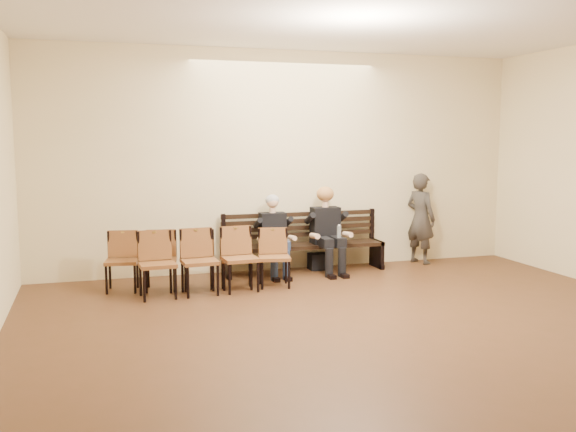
# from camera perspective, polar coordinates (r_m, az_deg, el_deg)

# --- Properties ---
(ground) EXTENTS (10.00, 10.00, 0.00)m
(ground) POSITION_cam_1_polar(r_m,az_deg,el_deg) (6.10, 13.78, -13.73)
(ground) COLOR #522F1C
(ground) RESTS_ON ground
(room_walls) EXTENTS (8.02, 10.01, 3.51)m
(room_walls) POSITION_cam_1_polar(r_m,az_deg,el_deg) (6.40, 10.79, 10.47)
(room_walls) COLOR beige
(room_walls) RESTS_ON ground
(bench) EXTENTS (2.60, 0.90, 0.45)m
(bench) POSITION_cam_1_polar(r_m,az_deg,el_deg) (10.23, 1.46, -3.74)
(bench) COLOR black
(bench) RESTS_ON ground
(seated_man) EXTENTS (0.49, 0.68, 1.18)m
(seated_man) POSITION_cam_1_polar(r_m,az_deg,el_deg) (9.89, -1.23, -1.95)
(seated_man) COLOR black
(seated_man) RESTS_ON ground
(seated_woman) EXTENTS (0.55, 0.76, 1.28)m
(seated_woman) POSITION_cam_1_polar(r_m,az_deg,el_deg) (10.16, 3.52, -1.46)
(seated_woman) COLOR black
(seated_woman) RESTS_ON ground
(laptop) EXTENTS (0.41, 0.35, 0.26)m
(laptop) POSITION_cam_1_polar(r_m,az_deg,el_deg) (9.77, -1.01, -2.13)
(laptop) COLOR silver
(laptop) RESTS_ON bench
(water_bottle) EXTENTS (0.08, 0.08, 0.22)m
(water_bottle) POSITION_cam_1_polar(r_m,az_deg,el_deg) (9.95, 4.56, -2.12)
(water_bottle) COLOR silver
(water_bottle) RESTS_ON bench
(bag) EXTENTS (0.36, 0.25, 0.27)m
(bag) POSITION_cam_1_polar(r_m,az_deg,el_deg) (10.43, 2.87, -4.04)
(bag) COLOR black
(bag) RESTS_ON ground
(passerby) EXTENTS (0.64, 0.76, 1.76)m
(passerby) POSITION_cam_1_polar(r_m,az_deg,el_deg) (11.06, 11.72, 0.38)
(passerby) COLOR #332F2A
(passerby) RESTS_ON ground
(chair_row_front) EXTENTS (2.61, 0.88, 0.84)m
(chair_row_front) POSITION_cam_1_polar(r_m,az_deg,el_deg) (9.15, -7.90, -3.86)
(chair_row_front) COLOR brown
(chair_row_front) RESTS_ON ground
(chair_row_back) EXTENTS (1.64, 0.58, 0.90)m
(chair_row_back) POSITION_cam_1_polar(r_m,az_deg,el_deg) (8.83, -7.86, -4.05)
(chair_row_back) COLOR brown
(chair_row_back) RESTS_ON ground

